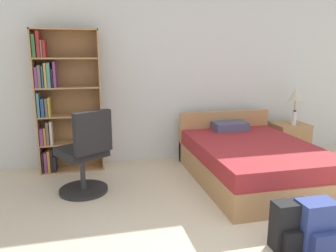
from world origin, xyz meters
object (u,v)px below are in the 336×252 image
at_px(bookshelf, 61,102).
at_px(office_chair, 85,156).
at_px(nightstand, 289,139).
at_px(backpack_blue, 316,227).
at_px(bed, 251,160).
at_px(backpack_black, 291,227).
at_px(water_bottle, 294,118).
at_px(table_lamp, 296,96).

relative_size(bookshelf, office_chair, 1.91).
relative_size(nightstand, backpack_blue, 1.21).
distance_m(bed, nightstand, 1.35).
relative_size(nightstand, backpack_black, 1.25).
bearing_deg(water_bottle, bed, -147.35).
xyz_separation_m(nightstand, backpack_black, (-1.50, -2.34, -0.06)).
xyz_separation_m(bed, office_chair, (-2.10, 0.01, 0.20)).
xyz_separation_m(office_chair, backpack_black, (1.68, -1.54, -0.26)).
bearing_deg(backpack_blue, bed, 82.17).
bearing_deg(office_chair, bed, -0.29).
distance_m(bookshelf, office_chair, 1.09).
bearing_deg(backpack_black, nightstand, 57.25).
bearing_deg(bed, water_bottle, 32.65).
bearing_deg(table_lamp, water_bottle, -122.18).
relative_size(bed, table_lamp, 3.52).
bearing_deg(backpack_black, water_bottle, 56.13).
distance_m(bookshelf, nightstand, 3.57).
xyz_separation_m(bookshelf, table_lamp, (3.57, -0.11, -0.00)).
xyz_separation_m(office_chair, table_lamp, (3.26, 0.81, 0.51)).
bearing_deg(table_lamp, backpack_blue, -119.64).
xyz_separation_m(backpack_black, backpack_blue, (0.20, -0.07, 0.01)).
xyz_separation_m(bookshelf, office_chair, (0.31, -0.92, -0.51)).
relative_size(table_lamp, water_bottle, 2.37).
height_order(bed, office_chair, office_chair).
relative_size(office_chair, table_lamp, 1.79).
relative_size(water_bottle, backpack_black, 0.57).
bearing_deg(water_bottle, backpack_black, -123.87).
relative_size(nightstand, table_lamp, 0.93).
relative_size(bed, water_bottle, 8.36).
relative_size(bed, backpack_black, 4.75).
bearing_deg(table_lamp, nightstand, -167.36).
bearing_deg(water_bottle, bookshelf, 176.08).
xyz_separation_m(office_chair, backpack_blue, (1.88, -1.61, -0.26)).
relative_size(office_chair, water_bottle, 4.24).
distance_m(bed, backpack_black, 1.59).
distance_m(bookshelf, water_bottle, 3.51).
relative_size(office_chair, backpack_blue, 2.33).
relative_size(bed, office_chair, 1.97).
distance_m(nightstand, table_lamp, 0.71).
xyz_separation_m(nightstand, water_bottle, (-0.01, -0.11, 0.38)).
relative_size(bed, nightstand, 3.80).
distance_m(office_chair, backpack_black, 2.30).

